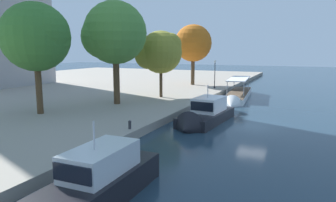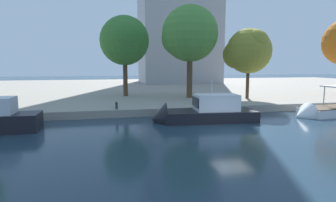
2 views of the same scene
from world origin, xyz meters
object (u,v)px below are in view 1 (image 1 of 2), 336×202
object	(u,v)px
lamp_post	(215,72)
tree_3	(37,34)
tree_4	(160,52)
tree_0	(111,35)
tree_1	(193,44)
tour_boat_2	(237,97)
mooring_bollard_0	(130,124)
motor_yacht_1	(204,117)
motor_yacht_0	(86,194)

from	to	relation	value
lamp_post	tree_3	size ratio (longest dim) A/B	0.43
tree_4	tree_0	bearing A→B (deg)	159.33
tree_0	tree_1	distance (m)	22.22
tree_0	tree_1	size ratio (longest dim) A/B	1.10
tour_boat_2	lamp_post	bearing A→B (deg)	-141.82
tree_3	tree_1	bearing A→B (deg)	-8.44
mooring_bollard_0	tree_3	bearing A→B (deg)	81.45
mooring_bollard_0	tree_0	world-z (taller)	tree_0
tree_1	mooring_bollard_0	bearing A→B (deg)	-168.61
tour_boat_2	lamp_post	distance (m)	7.32
tour_boat_2	tree_4	distance (m)	12.66
tree_1	tree_3	distance (m)	29.82
mooring_bollard_0	tree_1	distance (m)	32.41
mooring_bollard_0	lamp_post	distance (m)	27.76
tree_0	tree_3	size ratio (longest dim) A/B	1.09
mooring_bollard_0	tree_4	xyz separation A→B (m)	(15.71, 5.07, 5.36)
tour_boat_2	tree_0	world-z (taller)	tree_0
motor_yacht_1	tree_0	xyz separation A→B (m)	(1.98, 11.31, 7.72)
mooring_bollard_0	lamp_post	bearing A→B (deg)	2.61
lamp_post	tree_4	world-z (taller)	tree_4
tour_boat_2	lamp_post	world-z (taller)	lamp_post
motor_yacht_1	lamp_post	xyz separation A→B (m)	(20.72, 4.94, 2.58)
motor_yacht_1	tree_3	world-z (taller)	tree_3
tree_3	motor_yacht_0	bearing A→B (deg)	-128.91
motor_yacht_0	mooring_bollard_0	world-z (taller)	motor_yacht_0
tree_4	motor_yacht_0	bearing A→B (deg)	-160.59
lamp_post	tree_0	size ratio (longest dim) A/B	0.39
motor_yacht_0	tour_boat_2	xyz separation A→B (m)	(33.11, 0.70, -0.49)
motor_yacht_1	tree_3	size ratio (longest dim) A/B	0.87
tour_boat_2	mooring_bollard_0	distance (m)	23.08
mooring_bollard_0	tree_0	size ratio (longest dim) A/B	0.06
mooring_bollard_0	tree_3	size ratio (longest dim) A/B	0.07
motor_yacht_1	tree_3	xyz separation A→B (m)	(-5.34, 14.32, 7.51)
motor_yacht_1	tree_0	world-z (taller)	tree_0
tree_0	motor_yacht_1	bearing A→B (deg)	-99.93
tree_0	tour_boat_2	bearing A→B (deg)	-38.41
tree_0	tree_3	world-z (taller)	tree_0
tree_1	tree_3	bearing A→B (deg)	171.56
motor_yacht_0	lamp_post	bearing A→B (deg)	-172.87
motor_yacht_0	mooring_bollard_0	xyz separation A→B (m)	(10.29, 4.09, 0.32)
tree_1	tree_4	xyz separation A→B (m)	(-15.38, -1.20, -1.31)
motor_yacht_0	tree_1	distance (m)	43.23
motor_yacht_1	tree_4	world-z (taller)	tree_4
tree_3	lamp_post	bearing A→B (deg)	-19.79
tree_0	tree_4	distance (m)	7.50
tree_1	motor_yacht_0	bearing A→B (deg)	-165.95
tour_boat_2	tree_3	distance (m)	26.62
tour_boat_2	tree_0	size ratio (longest dim) A/B	1.35
mooring_bollard_0	tree_1	world-z (taller)	tree_1
motor_yacht_0	lamp_post	xyz separation A→B (m)	(37.95, 5.36, 2.43)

